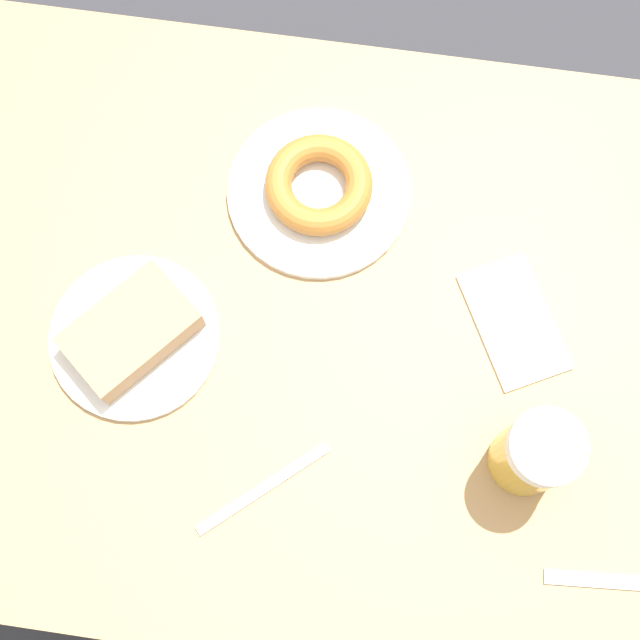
% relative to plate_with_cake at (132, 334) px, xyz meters
% --- Properties ---
extents(ground_plane, '(8.00, 8.00, 0.00)m').
position_rel_plate_with_cake_xyz_m(ground_plane, '(-0.05, 0.22, -0.79)').
color(ground_plane, '#333338').
extents(table, '(0.78, 1.07, 0.78)m').
position_rel_plate_with_cake_xyz_m(table, '(-0.05, 0.22, -0.09)').
color(table, tan).
rests_on(table, ground_plane).
extents(plate_with_cake, '(0.20, 0.20, 0.05)m').
position_rel_plate_with_cake_xyz_m(plate_with_cake, '(0.00, 0.00, 0.00)').
color(plate_with_cake, white).
rests_on(plate_with_cake, table).
extents(plate_with_donut, '(0.23, 0.23, 0.04)m').
position_rel_plate_with_cake_xyz_m(plate_with_donut, '(-0.22, 0.19, -0.00)').
color(plate_with_donut, white).
rests_on(plate_with_donut, table).
extents(beer_mug_center, '(0.08, 0.08, 0.13)m').
position_rel_plate_with_cake_xyz_m(beer_mug_center, '(0.08, 0.47, 0.05)').
color(beer_mug_center, gold).
rests_on(beer_mug_center, table).
extents(napkin_folded, '(0.18, 0.15, 0.00)m').
position_rel_plate_with_cake_xyz_m(napkin_folded, '(-0.08, 0.45, -0.02)').
color(napkin_folded, white).
rests_on(napkin_folded, table).
extents(fork, '(0.12, 0.14, 0.00)m').
position_rel_plate_with_cake_xyz_m(fork, '(0.15, 0.18, -0.02)').
color(fork, silver).
rests_on(fork, table).
extents(knife, '(0.03, 0.21, 0.00)m').
position_rel_plate_with_cake_xyz_m(knife, '(0.20, 0.61, -0.02)').
color(knife, silver).
rests_on(knife, table).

